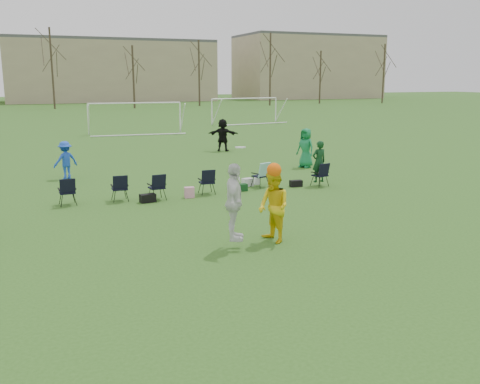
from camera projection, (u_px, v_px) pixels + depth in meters
name	position (u px, v px, depth m)	size (l,w,h in m)	color
ground	(234.00, 266.00, 12.61)	(260.00, 260.00, 0.00)	#2D571B
fielder_blue	(65.00, 160.00, 23.37)	(1.07, 0.62, 1.66)	blue
fielder_green_far	(306.00, 148.00, 26.36)	(0.95, 0.62, 1.94)	#157A44
fielder_black	(223.00, 135.00, 32.30)	(1.82, 0.58, 1.96)	black
center_contest	(256.00, 204.00, 13.96)	(2.11, 1.37, 2.65)	white
sideline_setup	(217.00, 179.00, 20.50)	(10.54, 1.89, 1.86)	#0F3919
goal_mid	(135.00, 109.00, 42.69)	(7.40, 0.63, 2.46)	white
goal_right	(245.00, 103.00, 52.53)	(7.35, 1.14, 2.46)	white
tree_line	(55.00, 73.00, 74.99)	(110.28, 3.28, 11.40)	#382B21
building_row	(82.00, 69.00, 100.90)	(126.00, 16.00, 13.00)	tan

